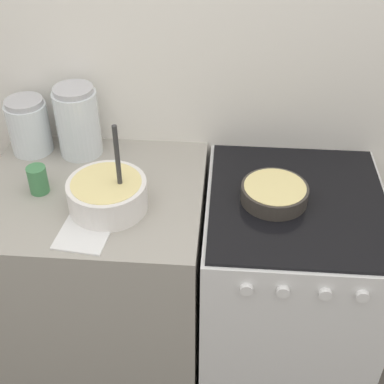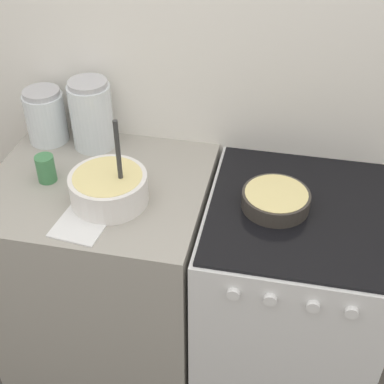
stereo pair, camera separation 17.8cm
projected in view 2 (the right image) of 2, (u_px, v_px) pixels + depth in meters
name	position (u px, v px, depth m)	size (l,w,h in m)	color
wall_back	(224.00, 73.00, 1.95)	(4.57, 0.05, 2.40)	white
countertop_cabinet	(108.00, 272.00, 2.18)	(0.78, 0.68, 0.91)	#9E998E
stove	(286.00, 299.00, 2.07)	(0.63, 0.70, 0.91)	silver
mixing_bowl	(109.00, 187.00, 1.79)	(0.26, 0.26, 0.32)	white
baking_pan	(276.00, 199.00, 1.78)	(0.23, 0.23, 0.06)	#38332D
storage_jar_left	(46.00, 119.00, 2.08)	(0.16, 0.16, 0.22)	silver
storage_jar_middle	(92.00, 119.00, 2.04)	(0.16, 0.16, 0.27)	silver
tin_can	(46.00, 169.00, 1.89)	(0.07, 0.07, 0.10)	#3F7F4C
recipe_page	(89.00, 214.00, 1.76)	(0.19, 0.30, 0.01)	white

